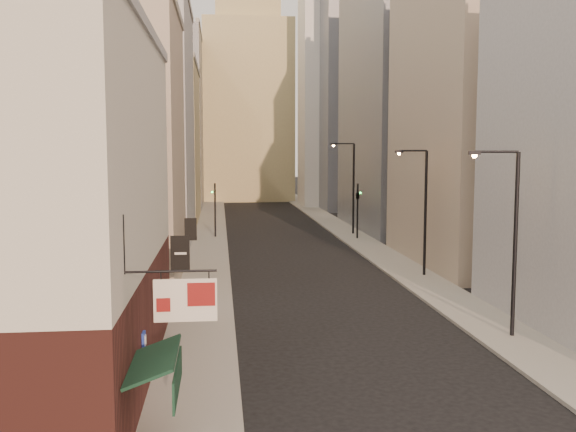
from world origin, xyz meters
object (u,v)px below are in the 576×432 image
at_px(white_tower, 329,75).
at_px(traffic_light_left, 215,200).
at_px(streetlamp_near, 510,232).
at_px(streetlamp_mid, 422,205).
at_px(clock_tower, 247,90).
at_px(traffic_light_right, 358,198).
at_px(streetlamp_far, 351,183).

xyz_separation_m(white_tower, traffic_light_left, (-16.04, -33.12, -15.12)).
bearing_deg(streetlamp_near, streetlamp_mid, 102.52).
bearing_deg(clock_tower, streetlamp_mid, -83.22).
relative_size(clock_tower, traffic_light_right, 8.98).
relative_size(white_tower, streetlamp_near, 5.24).
bearing_deg(white_tower, clock_tower, 128.16).
xyz_separation_m(streetlamp_near, traffic_light_left, (-12.46, 32.66, -1.05)).
distance_m(white_tower, streetlamp_mid, 54.50).
relative_size(white_tower, traffic_light_right, 8.30).
height_order(streetlamp_far, traffic_light_left, streetlamp_far).
xyz_separation_m(clock_tower, traffic_light_right, (7.54, -49.49, -13.93)).
xyz_separation_m(clock_tower, traffic_light_left, (-5.04, -47.12, -14.15)).
bearing_deg(clock_tower, traffic_light_left, -96.10).
relative_size(streetlamp_near, streetlamp_mid, 1.00).
relative_size(streetlamp_near, traffic_light_right, 1.59).
relative_size(streetlamp_near, streetlamp_far, 0.92).
xyz_separation_m(streetlamp_near, traffic_light_right, (0.12, 30.29, -0.82)).
bearing_deg(clock_tower, streetlamp_far, -80.60).
bearing_deg(traffic_light_right, white_tower, -120.48).
height_order(white_tower, streetlamp_far, white_tower).
bearing_deg(streetlamp_far, traffic_light_right, -77.10).
bearing_deg(streetlamp_mid, streetlamp_near, -93.14).
height_order(streetlamp_mid, streetlamp_far, streetlamp_far).
height_order(white_tower, streetlamp_mid, white_tower).
xyz_separation_m(streetlamp_mid, traffic_light_left, (-12.95, 19.45, -1.07)).
height_order(white_tower, traffic_light_right, white_tower).
height_order(clock_tower, streetlamp_near, clock_tower).
distance_m(traffic_light_left, traffic_light_right, 12.81).
distance_m(white_tower, streetlamp_far, 35.10).
xyz_separation_m(streetlamp_mid, streetlamp_far, (-0.27, 20.42, 0.37)).
bearing_deg(clock_tower, streetlamp_near, -84.68).
height_order(clock_tower, streetlamp_mid, clock_tower).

